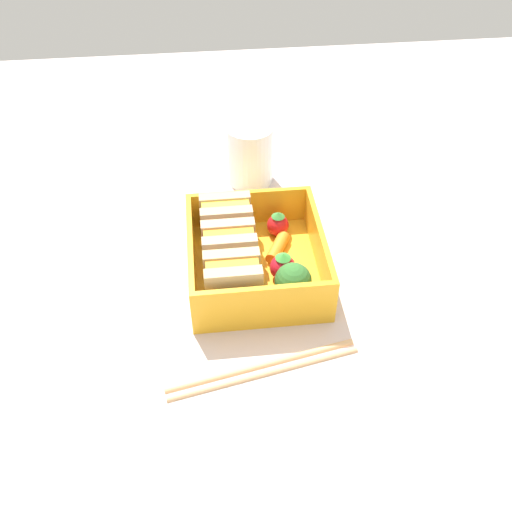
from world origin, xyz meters
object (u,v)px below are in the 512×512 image
object	(u,v)px
sandwich_left	(233,281)
carrot_stick_far_left	(278,248)
strawberry_far_left	(278,224)
broccoli_floret	(293,282)
strawberry_left	(283,267)
sandwich_center_left	(229,250)
sandwich_center	(226,222)
chopstick_pair	(263,368)
drinking_glass	(250,154)

from	to	relation	value
sandwich_left	carrot_stick_far_left	distance (cm)	8.97
sandwich_left	strawberry_far_left	xyz separation A→B (cm)	(9.97, -6.04, -1.32)
sandwich_left	broccoli_floret	xyz separation A→B (cm)	(-0.93, -6.06, 0.20)
sandwich_left	strawberry_left	xyz separation A→B (cm)	(2.76, -5.57, -1.19)
sandwich_center_left	sandwich_center	bearing A→B (deg)	0.00
sandwich_center_left	strawberry_left	world-z (taller)	sandwich_center_left
broccoli_floret	chopstick_pair	distance (cm)	9.22
sandwich_center	sandwich_center_left	bearing A→B (deg)	180.00
sandwich_center_left	strawberry_far_left	xyz separation A→B (cm)	(5.20, -6.04, -1.32)
sandwich_center_left	chopstick_pair	distance (cm)	13.81
strawberry_far_left	drinking_glass	world-z (taller)	drinking_glass
strawberry_left	carrot_stick_far_left	world-z (taller)	strawberry_left
sandwich_center	strawberry_left	world-z (taller)	sandwich_center
broccoli_floret	strawberry_far_left	bearing A→B (deg)	0.08
strawberry_left	strawberry_far_left	distance (cm)	7.23
sandwich_center	carrot_stick_far_left	distance (cm)	6.59
chopstick_pair	drinking_glass	bearing A→B (deg)	-3.50
strawberry_left	strawberry_far_left	size ratio (longest dim) A/B	1.08
strawberry_left	strawberry_far_left	xyz separation A→B (cm)	(7.21, -0.47, -0.13)
drinking_glass	strawberry_left	bearing A→B (deg)	-175.73
broccoli_floret	sandwich_center_left	bearing A→B (deg)	46.70
drinking_glass	sandwich_center	bearing A→B (deg)	162.92
sandwich_left	sandwich_center	size ratio (longest dim) A/B	1.00
sandwich_left	strawberry_left	world-z (taller)	sandwich_left
broccoli_floret	sandwich_left	bearing A→B (deg)	81.27
chopstick_pair	strawberry_far_left	bearing A→B (deg)	-11.92
strawberry_far_left	drinking_glass	size ratio (longest dim) A/B	0.39
sandwich_center_left	strawberry_left	distance (cm)	6.05
sandwich_center_left	strawberry_far_left	distance (cm)	8.08
chopstick_pair	sandwich_center	bearing A→B (deg)	6.89
strawberry_left	carrot_stick_far_left	size ratio (longest dim) A/B	0.80
sandwich_center	strawberry_left	xyz separation A→B (cm)	(-6.80, -5.57, -1.19)
sandwich_center	chopstick_pair	world-z (taller)	sandwich_center
strawberry_left	chopstick_pair	distance (cm)	11.90
sandwich_center_left	sandwich_center	xyz separation A→B (cm)	(4.78, 0.00, 0.00)
strawberry_left	strawberry_far_left	world-z (taller)	strawberry_left
sandwich_center	broccoli_floret	world-z (taller)	sandwich_center
chopstick_pair	drinking_glass	distance (cm)	31.48
broccoli_floret	strawberry_left	xyz separation A→B (cm)	(3.69, 0.48, -1.39)
sandwich_left	carrot_stick_far_left	size ratio (longest dim) A/B	1.34
drinking_glass	sandwich_left	bearing A→B (deg)	169.87
broccoli_floret	chopstick_pair	bearing A→B (deg)	152.45
sandwich_center	broccoli_floret	distance (cm)	12.11
broccoli_floret	carrot_stick_far_left	distance (cm)	7.97
carrot_stick_far_left	sandwich_left	bearing A→B (deg)	140.17
strawberry_left	drinking_glass	world-z (taller)	drinking_glass
sandwich_left	drinking_glass	bearing A→B (deg)	-10.13
sandwich_center_left	broccoli_floret	distance (cm)	8.32
carrot_stick_far_left	strawberry_far_left	size ratio (longest dim) A/B	1.35
sandwich_center	chopstick_pair	xyz separation A→B (cm)	(-17.94, -2.17, -3.59)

